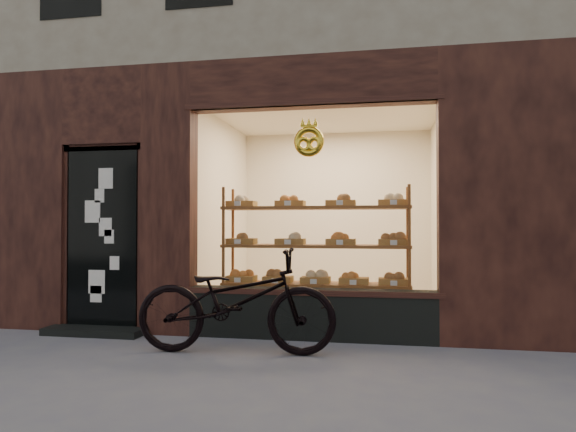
# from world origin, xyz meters

# --- Properties ---
(ground) EXTENTS (90.00, 90.00, 0.00)m
(ground) POSITION_xyz_m (0.00, 0.00, 0.00)
(ground) COLOR slate
(display_shelf) EXTENTS (2.20, 0.45, 1.70)m
(display_shelf) POSITION_xyz_m (0.45, 2.55, 0.85)
(display_shelf) COLOR #5A2E18
(display_shelf) RESTS_ON ground
(bicycle) EXTENTS (1.99, 0.82, 1.02)m
(bicycle) POSITION_xyz_m (-0.18, 1.37, 0.51)
(bicycle) COLOR black
(bicycle) RESTS_ON ground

